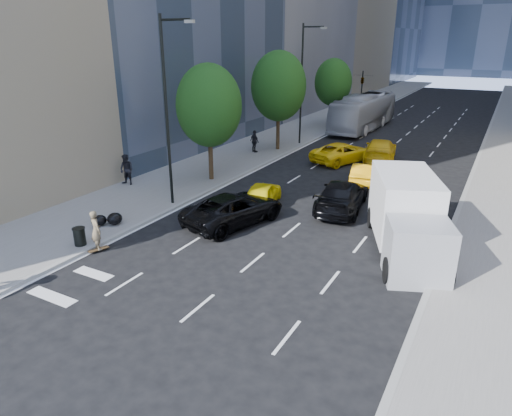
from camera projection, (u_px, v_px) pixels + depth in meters
The scene contains 22 objects.
ground at pixel (233, 257), 19.95m from camera, with size 160.00×160.00×0.00m, color black.
sidewalk_left at pixel (308, 127), 48.60m from camera, with size 6.00×120.00×0.15m, color slate.
sidewalk_right at pixel (509, 146), 40.02m from camera, with size 4.00×120.00×0.15m, color slate.
lamp_near at pixel (168, 102), 24.05m from camera, with size 2.13×0.22×10.00m.
lamp_far at pixel (304, 78), 38.81m from camera, with size 2.13×0.22×10.00m.
tree_near at pixel (209, 106), 28.84m from camera, with size 4.20×4.20×7.46m.
tree_mid at pixel (279, 86), 36.92m from camera, with size 4.50×4.50×7.99m.
tree_far at pixel (333, 82), 47.83m from camera, with size 3.90×3.90×6.92m.
traffic_signal at pixel (362, 81), 54.17m from camera, with size 2.48×0.53×5.20m.
skateboarder at pixel (96, 233), 20.18m from camera, with size 0.66×0.44×1.82m, color brown.
black_sedan_lincoln at pixel (234, 209), 23.36m from camera, with size 2.62×5.67×1.58m, color black.
black_sedan_mercedes at pixel (342, 195), 25.23m from camera, with size 2.31×5.69×1.65m, color black.
taxi_a at pixel (262, 194), 25.94m from camera, with size 1.62×4.02×1.37m, color yellow.
taxi_b at pixel (363, 173), 30.07m from camera, with size 1.37×3.94×1.30m, color #FFAC0D.
taxi_c at pixel (343, 153), 34.97m from camera, with size 2.48×5.37×1.49m, color yellow.
taxi_d at pixel (380, 150), 35.60m from camera, with size 2.28×5.61×1.63m, color yellow.
city_bus at pixel (364, 112), 47.20m from camera, with size 3.01×12.86×3.58m, color #B7B9BE.
box_truck at pixel (407, 216), 20.00m from camera, with size 4.88×7.35×3.32m.
pedestrian_a at pixel (127, 170), 29.01m from camera, with size 0.95×0.74×1.95m, color black.
pedestrian_b at pixel (255, 141), 37.35m from camera, with size 1.06×0.44×1.80m, color black.
trash_can at pixel (80, 237), 20.67m from camera, with size 0.53×0.53×0.79m, color black.
garbage_bags at pixel (109, 219), 22.93m from camera, with size 1.24×1.19×0.61m.
Camera 1 is at (9.53, -15.21, 9.02)m, focal length 32.00 mm.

